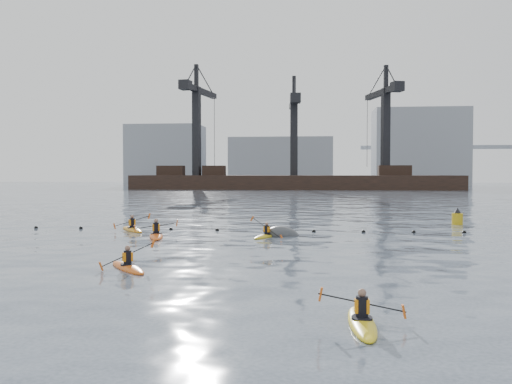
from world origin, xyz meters
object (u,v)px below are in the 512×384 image
(kayaker_1, at_px, (362,321))
(kayaker_2, at_px, (156,235))
(mooring_buoy, at_px, (283,236))
(kayaker_0, at_px, (128,266))
(kayaker_5, at_px, (132,229))
(kayaker_3, at_px, (267,235))
(nav_buoy, at_px, (457,219))

(kayaker_1, bearing_deg, kayaker_2, 119.56)
(kayaker_1, relative_size, mooring_buoy, 1.44)
(kayaker_0, height_order, kayaker_5, kayaker_0)
(kayaker_2, height_order, kayaker_5, kayaker_5)
(kayaker_1, bearing_deg, kayaker_3, 100.98)
(kayaker_2, bearing_deg, nav_buoy, 9.24)
(kayaker_1, height_order, kayaker_3, kayaker_3)
(kayaker_5, bearing_deg, kayaker_1, -93.29)
(nav_buoy, bearing_deg, kayaker_5, -164.08)
(kayaker_0, distance_m, kayaker_5, 13.93)
(kayaker_0, distance_m, kayaker_3, 11.56)
(mooring_buoy, relative_size, nav_buoy, 1.58)
(kayaker_5, distance_m, mooring_buoy, 9.74)
(kayaker_3, bearing_deg, nav_buoy, 56.19)
(kayaker_0, bearing_deg, kayaker_5, 70.46)
(kayaker_3, distance_m, mooring_buoy, 1.13)
(kayaker_5, bearing_deg, nav_buoy, -19.15)
(kayaker_5, xyz_separation_m, mooring_buoy, (9.56, -1.84, -0.11))
(kayaker_1, distance_m, kayaker_2, 19.46)
(kayaker_2, bearing_deg, kayaker_5, 111.02)
(kayaker_0, bearing_deg, nav_buoy, 11.07)
(kayaker_2, relative_size, kayaker_3, 1.26)
(kayaker_3, xyz_separation_m, nav_buoy, (12.65, 8.62, 0.32))
(kayaker_2, xyz_separation_m, nav_buoy, (18.86, 9.25, 0.30))
(kayaker_2, xyz_separation_m, kayaker_3, (6.20, 0.64, -0.02))
(kayaker_1, xyz_separation_m, kayaker_2, (-9.89, 16.77, 0.02))
(kayaker_0, relative_size, kayaker_2, 0.77)
(kayaker_0, xyz_separation_m, kayaker_1, (8.04, -6.69, -0.00))
(nav_buoy, bearing_deg, kayaker_0, -131.36)
(kayaker_3, bearing_deg, kayaker_1, -56.11)
(kayaker_0, height_order, kayaker_2, kayaker_0)
(nav_buoy, bearing_deg, kayaker_3, -145.75)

